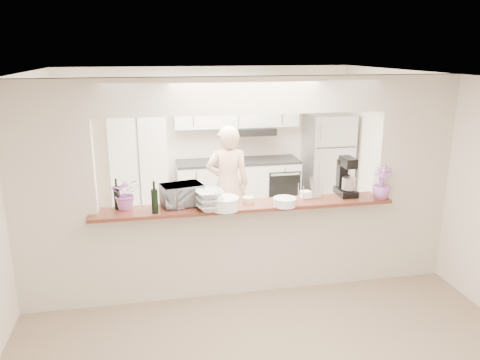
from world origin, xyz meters
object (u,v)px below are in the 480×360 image
object	(u,v)px
refrigerator	(327,162)
stand_mixer	(346,178)
person	(228,185)
toaster_oven	(182,195)

from	to	relation	value
refrigerator	stand_mixer	xyz separation A→B (m)	(-0.80, -2.58, 0.45)
refrigerator	person	world-z (taller)	person
toaster_oven	refrigerator	bearing A→B (deg)	29.92
stand_mixer	refrigerator	bearing A→B (deg)	72.80
refrigerator	toaster_oven	distance (m)	3.80
refrigerator	toaster_oven	bearing A→B (deg)	-136.61
person	refrigerator	bearing A→B (deg)	-145.52
stand_mixer	toaster_oven	bearing A→B (deg)	-179.54
person	stand_mixer	bearing A→B (deg)	133.91
toaster_oven	stand_mixer	distance (m)	1.95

